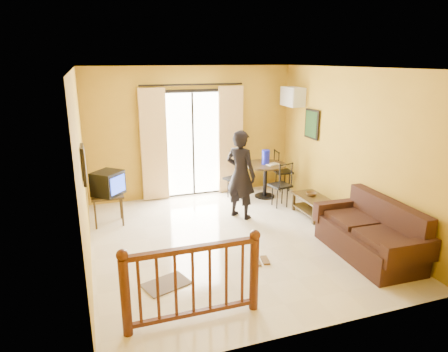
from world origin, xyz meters
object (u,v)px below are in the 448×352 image
object	(u,v)px
television	(108,183)
coffee_table	(313,203)
dining_table	(265,171)
sofa	(371,235)
standing_person	(241,175)

from	to	relation	value
television	coffee_table	distance (m)	3.85
television	dining_table	size ratio (longest dim) A/B	0.72
television	sofa	distance (m)	4.55
standing_person	coffee_table	bearing A→B (deg)	-142.77
sofa	standing_person	distance (m)	2.55
dining_table	standing_person	size ratio (longest dim) A/B	0.53
television	coffee_table	world-z (taller)	television
television	coffee_table	size ratio (longest dim) A/B	0.74
television	standing_person	distance (m)	2.42
coffee_table	standing_person	distance (m)	1.52
dining_table	sofa	world-z (taller)	sofa
dining_table	coffee_table	distance (m)	1.42
coffee_table	sofa	distance (m)	1.70
sofa	dining_table	bearing A→B (deg)	99.35
television	sofa	size ratio (longest dim) A/B	0.35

